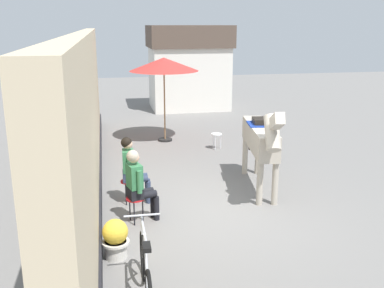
{
  "coord_description": "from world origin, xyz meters",
  "views": [
    {
      "loc": [
        -2.2,
        -7.83,
        3.55
      ],
      "look_at": [
        -0.4,
        1.2,
        1.05
      ],
      "focal_mm": 41.44,
      "sensor_mm": 36.0,
      "label": 1
    }
  ],
  "objects": [
    {
      "name": "pub_facade_wall",
      "position": [
        -2.55,
        1.5,
        1.54
      ],
      "size": [
        0.34,
        14.0,
        3.4
      ],
      "color": "#CCB793",
      "rests_on": "ground_plane"
    },
    {
      "name": "leaning_bicycle",
      "position": [
        -1.79,
        -2.65,
        0.4
      ],
      "size": [
        0.5,
        1.76,
        1.02
      ],
      "color": "black",
      "rests_on": "ground_plane"
    },
    {
      "name": "flower_planter_near",
      "position": [
        -2.15,
        -1.46,
        0.33
      ],
      "size": [
        0.43,
        0.43,
        0.64
      ],
      "color": "beige",
      "rests_on": "ground_plane"
    },
    {
      "name": "seated_visitor_near",
      "position": [
        -1.68,
        -0.21,
        0.78
      ],
      "size": [
        0.61,
        0.48,
        1.39
      ],
      "color": "red",
      "rests_on": "ground_plane"
    },
    {
      "name": "saddled_horse_center",
      "position": [
        1.06,
        0.92,
        1.16
      ],
      "size": [
        0.79,
        2.98,
        2.06
      ],
      "color": "#B2A899",
      "rests_on": "ground_plane"
    },
    {
      "name": "spare_stool_white",
      "position": [
        0.95,
        4.33,
        0.4
      ],
      "size": [
        0.32,
        0.32,
        0.46
      ],
      "color": "white",
      "rests_on": "ground_plane"
    },
    {
      "name": "seated_visitor_far",
      "position": [
        -1.74,
        0.73,
        0.78
      ],
      "size": [
        0.61,
        0.49,
        1.39
      ],
      "color": "red",
      "rests_on": "ground_plane"
    },
    {
      "name": "distant_cottage",
      "position": [
        1.4,
        10.94,
        1.8
      ],
      "size": [
        3.4,
        2.6,
        3.5
      ],
      "color": "silver",
      "rests_on": "ground_plane"
    },
    {
      "name": "cafe_parasol",
      "position": [
        -0.4,
        5.55,
        2.36
      ],
      "size": [
        2.1,
        2.1,
        2.58
      ],
      "color": "black",
      "rests_on": "ground_plane"
    },
    {
      "name": "ground_plane",
      "position": [
        0.0,
        3.0,
        0.0
      ],
      "size": [
        40.0,
        40.0,
        0.0
      ],
      "primitive_type": "plane",
      "color": "slate"
    }
  ]
}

